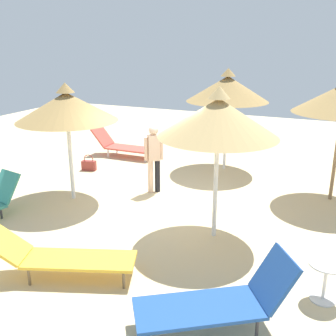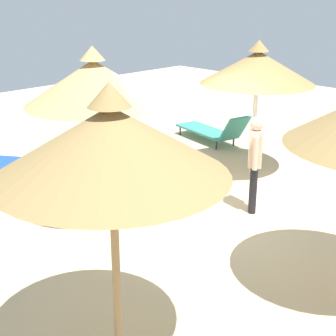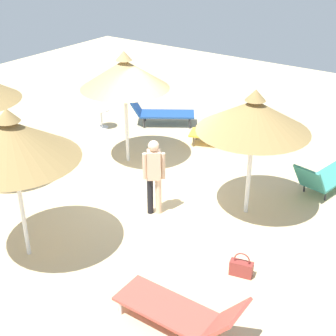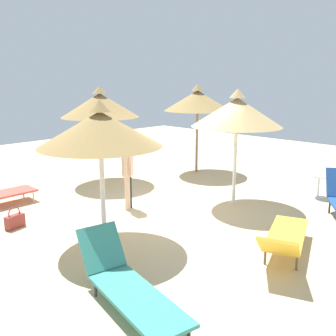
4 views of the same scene
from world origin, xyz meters
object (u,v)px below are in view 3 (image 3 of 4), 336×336
(person_standing_near_right, at_px, (154,173))
(handbag, at_px, (241,268))
(lounge_chair_far_left, at_px, (182,311))
(parasol_umbrella_near_right, at_px, (254,116))
(side_table_round, at_px, (101,115))
(lounge_chair_back, at_px, (234,134))
(parasol_umbrella_edge, at_px, (11,140))
(parasol_umbrella_front, at_px, (125,74))
(lounge_chair_far_right, at_px, (327,176))
(lounge_chair_center, at_px, (157,111))

(person_standing_near_right, relative_size, handbag, 3.54)
(lounge_chair_far_left, bearing_deg, parasol_umbrella_near_right, 101.75)
(lounge_chair_far_left, xyz_separation_m, person_standing_near_right, (-2.32, 2.43, 0.58))
(parasol_umbrella_near_right, xyz_separation_m, person_standing_near_right, (-1.57, -1.15, -1.23))
(side_table_round, bearing_deg, lounge_chair_back, 15.17)
(parasol_umbrella_edge, relative_size, handbag, 6.08)
(parasol_umbrella_front, relative_size, lounge_chair_far_right, 1.25)
(person_standing_near_right, distance_m, handbag, 2.69)
(lounge_chair_far_left, distance_m, lounge_chair_center, 8.32)
(handbag, relative_size, side_table_round, 0.78)
(parasol_umbrella_front, distance_m, lounge_chair_back, 3.51)
(parasol_umbrella_edge, distance_m, lounge_chair_far_left, 3.90)
(parasol_umbrella_near_right, xyz_separation_m, lounge_chair_back, (-1.81, 2.78, -1.81))
(parasol_umbrella_near_right, bearing_deg, parasol_umbrella_front, 172.75)
(parasol_umbrella_front, height_order, parasol_umbrella_edge, parasol_umbrella_edge)
(lounge_chair_center, relative_size, handbag, 4.35)
(lounge_chair_far_left, relative_size, person_standing_near_right, 1.24)
(parasol_umbrella_front, height_order, side_table_round, parasol_umbrella_front)
(parasol_umbrella_front, bearing_deg, handbag, -27.92)
(lounge_chair_far_left, relative_size, side_table_round, 3.41)
(parasol_umbrella_front, height_order, handbag, parasol_umbrella_front)
(lounge_chair_back, distance_m, lounge_chair_far_right, 2.98)
(lounge_chair_far_right, bearing_deg, handbag, -92.48)
(lounge_chair_far_right, distance_m, side_table_round, 6.72)
(lounge_chair_back, bearing_deg, lounge_chair_far_right, -16.42)
(parasol_umbrella_edge, distance_m, lounge_chair_back, 6.77)
(parasol_umbrella_near_right, distance_m, parasol_umbrella_edge, 4.51)
(parasol_umbrella_edge, bearing_deg, lounge_chair_far_left, 1.14)
(parasol_umbrella_near_right, bearing_deg, lounge_chair_back, 123.11)
(parasol_umbrella_front, bearing_deg, parasol_umbrella_edge, -76.63)
(parasol_umbrella_front, relative_size, lounge_chair_center, 1.39)
(person_standing_near_right, bearing_deg, parasol_umbrella_edge, -113.24)
(lounge_chair_far_left, bearing_deg, parasol_umbrella_edge, -178.86)
(lounge_chair_back, distance_m, person_standing_near_right, 3.98)
(lounge_chair_far_left, relative_size, handbag, 4.37)
(lounge_chair_far_right, height_order, person_standing_near_right, person_standing_near_right)
(lounge_chair_far_left, relative_size, lounge_chair_far_right, 0.91)
(parasol_umbrella_edge, distance_m, side_table_round, 6.46)
(parasol_umbrella_edge, xyz_separation_m, lounge_chair_back, (0.83, 6.43, -1.94))
(parasol_umbrella_edge, bearing_deg, lounge_chair_center, 105.54)
(parasol_umbrella_front, relative_size, parasol_umbrella_edge, 0.99)
(parasol_umbrella_front, distance_m, lounge_chair_far_right, 5.28)
(lounge_chair_far_right, bearing_deg, lounge_chair_center, 170.00)
(parasol_umbrella_near_right, relative_size, lounge_chair_back, 1.14)
(parasol_umbrella_near_right, height_order, side_table_round, parasol_umbrella_near_right)
(parasol_umbrella_edge, relative_size, lounge_chair_back, 1.20)
(parasol_umbrella_near_right, relative_size, parasol_umbrella_front, 0.95)
(parasol_umbrella_near_right, height_order, person_standing_near_right, parasol_umbrella_near_right)
(lounge_chair_back, xyz_separation_m, handbag, (2.69, -4.71, -0.21))
(lounge_chair_far_left, bearing_deg, side_table_round, 140.34)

